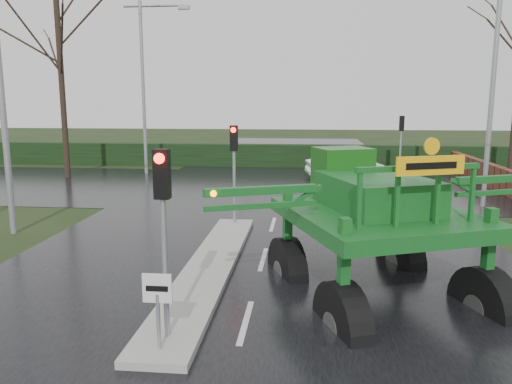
# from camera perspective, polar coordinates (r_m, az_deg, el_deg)

# --- Properties ---
(ground) EXTENTS (140.00, 140.00, 0.00)m
(ground) POSITION_cam_1_polar(r_m,az_deg,el_deg) (10.20, -1.18, -14.72)
(ground) COLOR black
(ground) RESTS_ON ground
(road_main) EXTENTS (14.00, 80.00, 0.02)m
(road_main) POSITION_cam_1_polar(r_m,az_deg,el_deg) (19.68, 2.33, -2.35)
(road_main) COLOR black
(road_main) RESTS_ON ground
(road_cross) EXTENTS (80.00, 12.00, 0.02)m
(road_cross) POSITION_cam_1_polar(r_m,az_deg,el_deg) (25.56, 3.14, 0.58)
(road_cross) COLOR black
(road_cross) RESTS_ON ground
(median_island) EXTENTS (1.20, 10.00, 0.16)m
(median_island) POSITION_cam_1_polar(r_m,az_deg,el_deg) (13.11, -5.29, -8.56)
(median_island) COLOR gray
(median_island) RESTS_ON ground
(hedge_row) EXTENTS (44.00, 0.90, 1.50)m
(hedge_row) POSITION_cam_1_polar(r_m,az_deg,el_deg) (33.38, 3.79, 4.15)
(hedge_row) COLOR black
(hedge_row) RESTS_ON ground
(brick_wall) EXTENTS (0.40, 20.00, 1.20)m
(brick_wall) POSITION_cam_1_polar(r_m,az_deg,el_deg) (27.11, 25.92, 1.39)
(brick_wall) COLOR #592D1E
(brick_wall) RESTS_ON ground
(keep_left_sign) EXTENTS (0.50, 0.07, 1.35)m
(keep_left_sign) POSITION_cam_1_polar(r_m,az_deg,el_deg) (8.68, -11.18, -11.93)
(keep_left_sign) COLOR gray
(keep_left_sign) RESTS_ON ground
(traffic_signal_near) EXTENTS (0.26, 0.33, 3.52)m
(traffic_signal_near) POSITION_cam_1_polar(r_m,az_deg,el_deg) (8.69, -10.60, -1.31)
(traffic_signal_near) COLOR gray
(traffic_signal_near) RESTS_ON ground
(traffic_signal_mid) EXTENTS (0.26, 0.33, 3.52)m
(traffic_signal_mid) POSITION_cam_1_polar(r_m,az_deg,el_deg) (16.93, -2.53, 4.45)
(traffic_signal_mid) COLOR gray
(traffic_signal_mid) RESTS_ON ground
(traffic_signal_far) EXTENTS (0.26, 0.33, 3.52)m
(traffic_signal_far) POSITION_cam_1_polar(r_m,az_deg,el_deg) (29.72, 16.27, 6.57)
(traffic_signal_far) COLOR gray
(traffic_signal_far) RESTS_ON ground
(street_light_left_near) EXTENTS (3.85, 0.30, 10.00)m
(street_light_left_near) POSITION_cam_1_polar(r_m,az_deg,el_deg) (17.89, -26.62, 14.63)
(street_light_left_near) COLOR gray
(street_light_left_near) RESTS_ON ground
(street_light_right) EXTENTS (3.85, 0.30, 10.00)m
(street_light_right) POSITION_cam_1_polar(r_m,az_deg,el_deg) (22.38, 24.89, 13.67)
(street_light_right) COLOR gray
(street_light_right) RESTS_ON ground
(street_light_left_far) EXTENTS (3.85, 0.30, 10.00)m
(street_light_left_far) POSITION_cam_1_polar(r_m,az_deg,el_deg) (30.67, -12.28, 13.20)
(street_light_left_far) COLOR gray
(street_light_left_far) RESTS_ON ground
(tree_left_far) EXTENTS (7.70, 7.70, 13.26)m
(tree_left_far) POSITION_cam_1_polar(r_m,az_deg,el_deg) (30.53, -21.55, 14.93)
(tree_left_far) COLOR black
(tree_left_far) RESTS_ON ground
(crop_sprayer) EXTENTS (7.66, 6.10, 4.56)m
(crop_sprayer) POSITION_cam_1_polar(r_m,az_deg,el_deg) (9.64, 9.63, -2.77)
(crop_sprayer) COLOR black
(crop_sprayer) RESTS_ON ground
(white_sedan) EXTENTS (4.55, 2.31, 1.43)m
(white_sedan) POSITION_cam_1_polar(r_m,az_deg,el_deg) (28.66, 10.11, 1.48)
(white_sedan) COLOR white
(white_sedan) RESTS_ON ground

